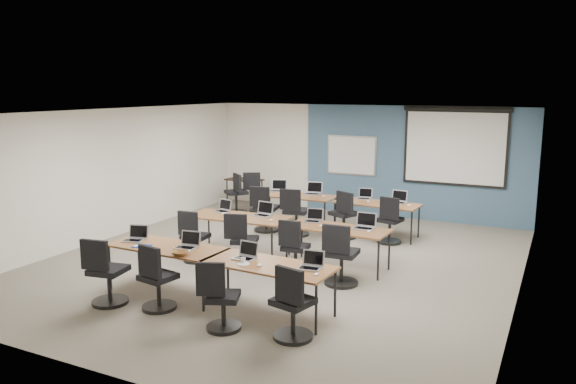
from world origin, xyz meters
The scene contains 58 objects.
floor centered at (0.00, 0.00, 0.00)m, with size 8.00×9.00×0.02m, color #6B6354.
ceiling centered at (0.00, 0.00, 2.70)m, with size 8.00×9.00×0.02m, color white.
wall_back centered at (0.00, 4.50, 1.35)m, with size 8.00×0.04×2.70m, color beige.
wall_front centered at (0.00, -4.50, 1.35)m, with size 8.00×0.04×2.70m, color beige.
wall_left centered at (-4.00, 0.00, 1.35)m, with size 0.04×9.00×2.70m, color beige.
wall_right centered at (4.00, 0.00, 1.35)m, with size 0.04×9.00×2.70m, color beige.
blue_accent_panel centered at (1.25, 4.47, 1.35)m, with size 5.50×0.04×2.70m, color #3D5977.
whiteboard centered at (-0.30, 4.43, 1.45)m, with size 1.28×0.03×0.98m.
projector_screen centered at (2.20, 4.41, 1.89)m, with size 2.40×0.10×1.82m.
training_table_front_left centered at (-0.89, -2.12, 0.69)m, with size 1.88×0.78×0.73m.
training_table_front_right centered at (0.92, -2.21, 0.69)m, with size 1.86×0.78×0.73m.
training_table_mid_left centered at (-0.97, 0.09, 0.69)m, with size 1.93×0.81×0.73m.
training_table_mid_right centered at (1.04, 0.12, 0.68)m, with size 1.79×0.75×0.73m.
training_table_back_left centered at (-0.90, 2.48, 0.68)m, with size 1.80×0.75×0.73m.
training_table_back_right centered at (1.00, 2.47, 0.68)m, with size 1.78×0.74×0.73m.
laptop_0 centered at (-1.54, -2.09, 0.79)m, with size 0.32×0.27×0.24m.
mouse_0 centered at (-1.30, -2.37, 0.74)m, with size 0.06×0.10×0.03m, color white.
task_chair_0 centered at (-1.37, -2.95, 0.42)m, with size 0.53×0.53×1.01m.
laptop_1 centered at (-0.56, -2.05, 0.79)m, with size 0.32×0.27×0.24m.
mouse_1 centered at (-0.41, -2.24, 0.74)m, with size 0.06×0.09×0.03m, color white.
task_chair_1 centered at (-0.57, -2.79, 0.40)m, with size 0.50×0.50×0.98m.
laptop_2 centered at (0.52, -2.13, 0.79)m, with size 0.31×0.26×0.23m.
mouse_2 centered at (0.86, -2.35, 0.74)m, with size 0.07×0.10×0.04m, color white.
task_chair_2 centered at (0.61, -2.96, 0.39)m, with size 0.49×0.46×0.95m.
laptop_3 centered at (1.52, -2.11, 0.79)m, with size 0.30×0.26×0.23m.
mouse_3 centered at (1.70, -2.34, 0.74)m, with size 0.06×0.09×0.03m, color white.
task_chair_3 centered at (1.58, -2.80, 0.41)m, with size 0.51×0.51×0.99m.
laptop_4 centered at (-1.45, 0.32, 0.79)m, with size 0.31×0.26×0.23m.
mouse_4 centered at (-1.32, 0.14, 0.74)m, with size 0.06×0.09×0.03m, color white.
task_chair_4 centered at (-1.43, -0.70, 0.40)m, with size 0.48×0.48×0.96m.
laptop_5 centered at (-0.58, 0.37, 0.79)m, with size 0.34×0.29×0.26m.
mouse_5 centered at (-0.23, 0.04, 0.74)m, with size 0.07×0.11×0.04m, color white.
task_chair_5 centered at (-0.48, -0.58, 0.40)m, with size 0.52×0.50×0.98m.
laptop_6 centered at (0.47, 0.34, 0.79)m, with size 0.30×0.26×0.23m.
mouse_6 centered at (0.74, 0.07, 0.74)m, with size 0.06×0.09×0.03m, color white.
task_chair_6 centered at (0.49, -0.50, 0.39)m, with size 0.47×0.47×0.96m.
laptop_7 centered at (1.47, 0.28, 0.80)m, with size 0.35×0.30×0.27m.
mouse_7 centered at (1.61, 0.09, 0.74)m, with size 0.06×0.09×0.03m, color white.
task_chair_7 centered at (1.39, -0.68, 0.43)m, with size 0.55×0.55×1.03m.
laptop_8 centered at (-1.50, 2.73, 0.80)m, with size 0.35×0.30×0.27m.
mouse_8 centered at (-1.15, 2.46, 0.74)m, with size 0.06×0.09×0.03m, color white.
task_chair_8 centered at (-1.33, 1.78, 0.42)m, with size 0.54×0.54×1.02m.
laptop_9 centered at (-0.61, 2.77, 0.80)m, with size 0.36×0.31×0.27m.
mouse_9 centered at (-0.26, 2.58, 0.74)m, with size 0.06×0.09×0.03m, color white.
task_chair_9 centered at (-0.58, 1.76, 0.43)m, with size 0.56×0.56×1.03m.
laptop_10 centered at (0.62, 2.76, 0.79)m, with size 0.30×0.25×0.23m.
mouse_10 centered at (0.80, 2.49, 0.74)m, with size 0.06×0.09×0.03m, color white.
task_chair_10 centered at (0.43, 2.02, 0.42)m, with size 0.58×0.55×1.02m.
laptop_11 centered at (1.40, 2.68, 0.79)m, with size 0.34×0.29×0.26m.
mouse_11 centered at (1.68, 2.46, 0.74)m, with size 0.06×0.10×0.04m, color white.
task_chair_11 centered at (1.40, 2.06, 0.40)m, with size 0.50×0.50×0.98m.
blue_mousepad centered at (-1.23, -2.31, 0.73)m, with size 0.26×0.21×0.01m, color navy.
snack_bowl centered at (-0.43, -2.41, 0.76)m, with size 0.26×0.26×0.06m, color brown.
snack_plate centered at (0.62, -2.38, 0.74)m, with size 0.17×0.17×0.01m, color white.
coffee_cup centered at (0.60, -2.34, 0.77)m, with size 0.06×0.06×0.05m, color white.
utility_table centered at (-3.04, 3.79, 0.66)m, with size 0.95×0.53×0.75m.
spare_chair_a centered at (-2.46, 3.47, 0.42)m, with size 0.60×0.54×1.02m.
spare_chair_b centered at (-2.81, 3.03, 0.43)m, with size 0.64×0.56×1.03m.
Camera 1 is at (4.46, -8.73, 3.13)m, focal length 35.00 mm.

